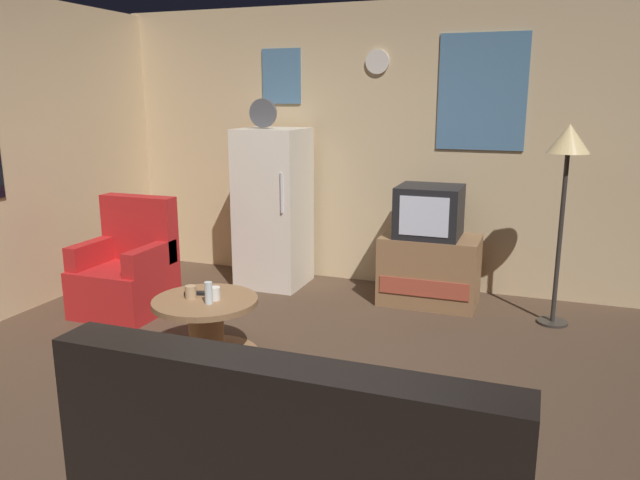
# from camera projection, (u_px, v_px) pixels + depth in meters

# --- Properties ---
(ground_plane) EXTENTS (12.00, 12.00, 0.00)m
(ground_plane) POSITION_uv_depth(u_px,v_px,m) (264.00, 384.00, 3.93)
(ground_plane) COLOR #4C3828
(wall_with_art) EXTENTS (5.20, 0.12, 2.63)m
(wall_with_art) POSITION_uv_depth(u_px,v_px,m) (372.00, 147.00, 5.86)
(wall_with_art) COLOR #D1B284
(wall_with_art) RESTS_ON ground_plane
(fridge) EXTENTS (0.60, 0.62, 1.77)m
(fridge) POSITION_uv_depth(u_px,v_px,m) (273.00, 208.00, 5.85)
(fridge) COLOR silver
(fridge) RESTS_ON ground_plane
(tv_stand) EXTENTS (0.84, 0.53, 0.60)m
(tv_stand) POSITION_uv_depth(u_px,v_px,m) (430.00, 270.00, 5.40)
(tv_stand) COLOR #8E6642
(tv_stand) RESTS_ON ground_plane
(crt_tv) EXTENTS (0.54, 0.51, 0.44)m
(crt_tv) POSITION_uv_depth(u_px,v_px,m) (429.00, 211.00, 5.29)
(crt_tv) COLOR black
(crt_tv) RESTS_ON tv_stand
(standing_lamp) EXTENTS (0.32, 0.32, 1.59)m
(standing_lamp) POSITION_uv_depth(u_px,v_px,m) (568.00, 155.00, 4.66)
(standing_lamp) COLOR #332D28
(standing_lamp) RESTS_ON ground_plane
(coffee_table) EXTENTS (0.72, 0.72, 0.44)m
(coffee_table) POSITION_uv_depth(u_px,v_px,m) (206.00, 330.00, 4.24)
(coffee_table) COLOR #8E6642
(coffee_table) RESTS_ON ground_plane
(wine_glass) EXTENTS (0.05, 0.05, 0.15)m
(wine_glass) POSITION_uv_depth(u_px,v_px,m) (209.00, 293.00, 4.08)
(wine_glass) COLOR silver
(wine_glass) RESTS_ON coffee_table
(mug_ceramic_white) EXTENTS (0.08, 0.08, 0.09)m
(mug_ceramic_white) POSITION_uv_depth(u_px,v_px,m) (215.00, 293.00, 4.16)
(mug_ceramic_white) COLOR silver
(mug_ceramic_white) RESTS_ON coffee_table
(mug_ceramic_tan) EXTENTS (0.08, 0.08, 0.09)m
(mug_ceramic_tan) POSITION_uv_depth(u_px,v_px,m) (191.00, 292.00, 4.19)
(mug_ceramic_tan) COLOR tan
(mug_ceramic_tan) RESTS_ON coffee_table
(remote_control) EXTENTS (0.16, 0.08, 0.02)m
(remote_control) POSITION_uv_depth(u_px,v_px,m) (195.00, 293.00, 4.28)
(remote_control) COLOR black
(remote_control) RESTS_ON coffee_table
(armchair) EXTENTS (0.68, 0.68, 0.96)m
(armchair) POSITION_uv_depth(u_px,v_px,m) (128.00, 272.00, 5.21)
(armchair) COLOR red
(armchair) RESTS_ON ground_plane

